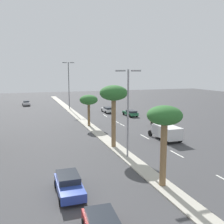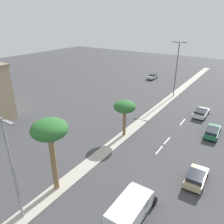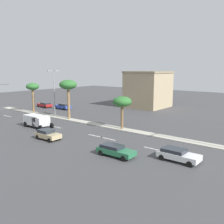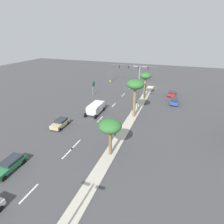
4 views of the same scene
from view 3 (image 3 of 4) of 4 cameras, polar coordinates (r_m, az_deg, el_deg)
name	(u,v)px [view 3 (image 3 of 4)]	position (r m, az deg, el deg)	size (l,w,h in m)	color
ground_plane	(117,128)	(42.65, 1.08, -3.77)	(160.00, 160.00, 0.00)	#424244
median_curb	(174,139)	(37.36, 13.97, -5.93)	(1.80, 94.36, 0.12)	#B7B2A3
lane_stripe_right	(7,116)	(58.28, -22.88, -0.86)	(0.20, 2.80, 0.01)	silver
lane_stripe_far	(28,121)	(51.47, -18.62, -1.93)	(0.20, 2.80, 0.01)	silver
lane_stripe_near	(56,127)	(44.72, -12.76, -3.37)	(0.20, 2.80, 0.01)	silver
lane_stripe_inboard	(95,136)	(37.98, -3.83, -5.48)	(0.20, 2.80, 0.01)	silver
lane_stripe_center	(108,139)	(36.43, -0.99, -6.13)	(0.20, 2.80, 0.01)	silver
lane_stripe_mid	(154,149)	(32.31, 9.52, -8.36)	(0.20, 2.80, 0.01)	silver
commercial_building	(148,89)	(66.75, 8.29, 5.17)	(10.79, 9.56, 9.47)	tan
palm_tree_leading	(33,88)	(59.79, -17.74, 5.25)	(2.90, 2.90, 6.77)	olive
palm_tree_trailing	(68,86)	(50.28, -10.03, 5.86)	(3.47, 3.47, 7.81)	olive
palm_tree_left	(122,102)	(41.26, 2.33, 2.25)	(3.16, 3.16, 5.46)	brown
street_lamp_mid	(54,90)	(53.45, -13.13, 5.04)	(2.90, 0.24, 9.70)	gray
sedan_white_near	(178,154)	(28.68, 14.81, -9.39)	(2.11, 4.58, 1.33)	silver
sedan_tan_right	(48,134)	(37.06, -14.52, -4.97)	(2.04, 3.89, 1.40)	tan
sedan_red_trailing	(45,105)	(68.30, -15.16, 1.64)	(2.23, 4.58, 1.30)	red
sedan_green_far	(115,150)	(29.23, 0.73, -8.73)	(2.06, 4.63, 1.29)	#287047
sedan_blue_rear	(63,106)	(63.91, -11.15, 1.31)	(2.06, 4.59, 1.48)	#2D47AD
box_truck	(37,120)	(45.10, -16.74, -1.86)	(2.56, 5.58, 2.08)	silver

